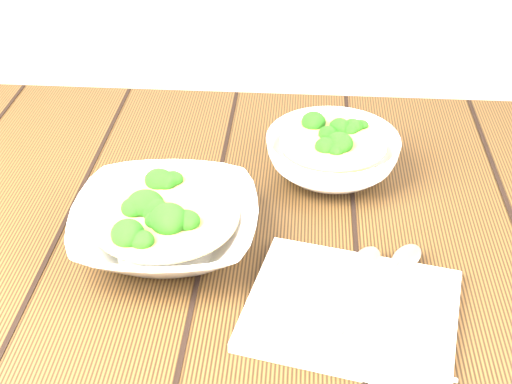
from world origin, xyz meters
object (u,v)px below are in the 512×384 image
object	(u,v)px
table	(226,289)
trivet	(213,206)
soup_bowl_front	(166,225)
soup_bowl_back	(332,154)
napkin	(351,310)

from	to	relation	value
table	trivet	world-z (taller)	trivet
soup_bowl_front	trivet	size ratio (longest dim) A/B	2.60
soup_bowl_front	soup_bowl_back	size ratio (longest dim) A/B	1.00
soup_bowl_front	trivet	bearing A→B (deg)	54.66
soup_bowl_back	trivet	distance (m)	0.20
trivet	napkin	bearing A→B (deg)	-45.02
trivet	napkin	size ratio (longest dim) A/B	0.40
soup_bowl_back	trivet	xyz separation A→B (m)	(-0.17, -0.12, -0.02)
soup_bowl_back	soup_bowl_front	bearing A→B (deg)	-139.24
table	soup_bowl_back	bearing A→B (deg)	43.18
table	napkin	size ratio (longest dim) A/B	4.99
trivet	napkin	distance (m)	0.26
soup_bowl_front	soup_bowl_back	xyz separation A→B (m)	(0.22, 0.19, 0.00)
table	trivet	bearing A→B (deg)	125.72
soup_bowl_front	soup_bowl_back	distance (m)	0.29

